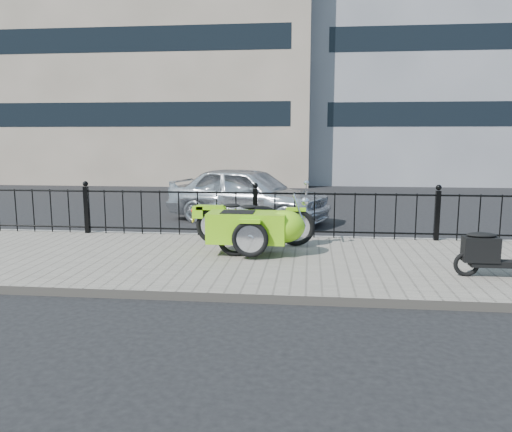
# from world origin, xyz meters

# --- Properties ---
(ground) EXTENTS (120.00, 120.00, 0.00)m
(ground) POSITION_xyz_m (0.00, 0.00, 0.00)
(ground) COLOR black
(ground) RESTS_ON ground
(sidewalk) EXTENTS (30.00, 3.80, 0.12)m
(sidewalk) POSITION_xyz_m (0.00, -0.50, 0.06)
(sidewalk) COLOR #6B645A
(sidewalk) RESTS_ON ground
(curb) EXTENTS (30.00, 0.10, 0.12)m
(curb) POSITION_xyz_m (0.00, 1.44, 0.06)
(curb) COLOR gray
(curb) RESTS_ON ground
(iron_fence) EXTENTS (14.11, 0.11, 1.08)m
(iron_fence) POSITION_xyz_m (0.00, 1.30, 0.59)
(iron_fence) COLOR black
(iron_fence) RESTS_ON sidewalk
(building_tan) EXTENTS (14.00, 8.01, 12.00)m
(building_tan) POSITION_xyz_m (-6.00, 15.99, 6.00)
(building_tan) COLOR tan
(building_tan) RESTS_ON ground
(building_grey) EXTENTS (12.00, 8.01, 15.00)m
(building_grey) POSITION_xyz_m (7.00, 16.99, 7.50)
(building_grey) COLOR gray
(building_grey) RESTS_ON ground
(motorcycle_sidecar) EXTENTS (2.28, 1.48, 0.98)m
(motorcycle_sidecar) POSITION_xyz_m (0.20, -0.11, 0.59)
(motorcycle_sidecar) COLOR black
(motorcycle_sidecar) RESTS_ON sidewalk
(scooter) EXTENTS (1.34, 0.39, 0.91)m
(scooter) POSITION_xyz_m (3.70, -1.24, 0.47)
(scooter) COLOR black
(scooter) RESTS_ON sidewalk
(spare_tire) EXTENTS (0.60, 0.13, 0.60)m
(spare_tire) POSITION_xyz_m (-0.15, -0.41, 0.42)
(spare_tire) COLOR black
(spare_tire) RESTS_ON sidewalk
(sedan_car) EXTENTS (4.36, 2.91, 1.38)m
(sedan_car) POSITION_xyz_m (-0.45, 3.68, 0.69)
(sedan_car) COLOR silver
(sedan_car) RESTS_ON ground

